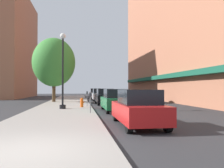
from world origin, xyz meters
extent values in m
plane|color=#2D2D30|center=(4.00, 18.00, 0.00)|extent=(90.00, 90.00, 0.00)
cube|color=gray|center=(0.00, 19.00, 0.06)|extent=(4.80, 50.00, 0.12)
cube|color=#9E6047|center=(15.00, 22.00, 10.79)|extent=(6.00, 40.00, 21.58)
cube|color=#144C38|center=(11.65, 22.00, 3.10)|extent=(0.90, 34.00, 0.50)
cube|color=#9E6047|center=(-11.00, 37.00, 9.28)|extent=(6.00, 18.00, 18.56)
cylinder|color=black|center=(0.06, 11.77, 0.27)|extent=(0.48, 0.48, 0.30)
cylinder|color=black|center=(0.06, 11.77, 3.02)|extent=(0.14, 0.14, 5.20)
sphere|color=silver|center=(0.06, 11.77, 5.80)|extent=(0.44, 0.44, 0.44)
cylinder|color=#E05614|center=(1.55, 13.04, 0.43)|extent=(0.26, 0.26, 0.62)
sphere|color=#E05614|center=(1.55, 13.04, 0.79)|extent=(0.24, 0.24, 0.24)
cylinder|color=#E05614|center=(1.69, 13.04, 0.52)|extent=(0.12, 0.10, 0.10)
cylinder|color=slate|center=(2.05, 14.56, 0.65)|extent=(0.06, 0.06, 1.05)
cube|color=#33383D|center=(2.05, 14.56, 1.30)|extent=(0.14, 0.09, 0.26)
cylinder|color=slate|center=(2.05, 8.57, 0.65)|extent=(0.06, 0.06, 1.05)
cube|color=#33383D|center=(2.05, 8.57, 1.30)|extent=(0.14, 0.09, 0.26)
cylinder|color=#4C3823|center=(-1.63, 20.99, 1.51)|extent=(0.40, 0.40, 2.78)
ellipsoid|color=#387F33|center=(-1.63, 20.99, 4.77)|extent=(4.98, 4.98, 5.72)
cylinder|color=black|center=(3.22, 5.60, 0.32)|extent=(0.22, 0.64, 0.64)
cylinder|color=black|center=(4.78, 5.60, 0.32)|extent=(0.22, 0.64, 0.64)
cylinder|color=black|center=(3.22, 2.40, 0.32)|extent=(0.22, 0.64, 0.64)
cylinder|color=black|center=(4.78, 2.40, 0.32)|extent=(0.22, 0.64, 0.64)
cube|color=red|center=(4.00, 4.00, 0.64)|extent=(1.80, 4.30, 0.76)
cube|color=black|center=(4.00, 3.85, 1.34)|extent=(1.56, 2.20, 0.64)
cylinder|color=black|center=(3.22, 12.03, 0.32)|extent=(0.22, 0.64, 0.64)
cylinder|color=black|center=(4.78, 12.03, 0.32)|extent=(0.22, 0.64, 0.64)
cylinder|color=black|center=(3.22, 8.83, 0.32)|extent=(0.22, 0.64, 0.64)
cylinder|color=black|center=(4.78, 8.83, 0.32)|extent=(0.22, 0.64, 0.64)
cube|color=#196638|center=(4.00, 10.43, 0.64)|extent=(1.80, 4.30, 0.76)
cube|color=black|center=(4.00, 10.28, 1.34)|extent=(1.56, 2.20, 0.64)
cylinder|color=black|center=(3.22, 19.17, 0.32)|extent=(0.22, 0.64, 0.64)
cylinder|color=black|center=(4.78, 19.17, 0.32)|extent=(0.22, 0.64, 0.64)
cylinder|color=black|center=(3.22, 15.97, 0.32)|extent=(0.22, 0.64, 0.64)
cylinder|color=black|center=(4.78, 15.97, 0.32)|extent=(0.22, 0.64, 0.64)
cube|color=black|center=(4.00, 17.57, 0.64)|extent=(1.80, 4.30, 0.76)
cube|color=black|center=(4.00, 17.42, 1.34)|extent=(1.56, 2.20, 0.64)
cylinder|color=black|center=(3.22, 25.98, 0.32)|extent=(0.22, 0.64, 0.64)
cylinder|color=black|center=(4.78, 25.98, 0.32)|extent=(0.22, 0.64, 0.64)
cylinder|color=black|center=(3.22, 22.78, 0.32)|extent=(0.22, 0.64, 0.64)
cylinder|color=black|center=(4.78, 22.78, 0.32)|extent=(0.22, 0.64, 0.64)
cube|color=#B2B2BA|center=(4.00, 24.38, 0.64)|extent=(1.80, 4.30, 0.76)
cube|color=black|center=(4.00, 24.23, 1.34)|extent=(1.56, 2.20, 0.64)
cylinder|color=black|center=(3.22, 33.11, 0.32)|extent=(0.22, 0.64, 0.64)
cylinder|color=black|center=(4.78, 33.11, 0.32)|extent=(0.22, 0.64, 0.64)
cylinder|color=black|center=(3.22, 29.91, 0.32)|extent=(0.22, 0.64, 0.64)
cylinder|color=black|center=(4.78, 29.91, 0.32)|extent=(0.22, 0.64, 0.64)
cube|color=silver|center=(4.00, 31.51, 0.64)|extent=(1.80, 4.30, 0.76)
cube|color=black|center=(4.00, 31.36, 1.34)|extent=(1.56, 2.20, 0.64)
camera|label=1|loc=(1.33, -5.96, 1.73)|focal=35.76mm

